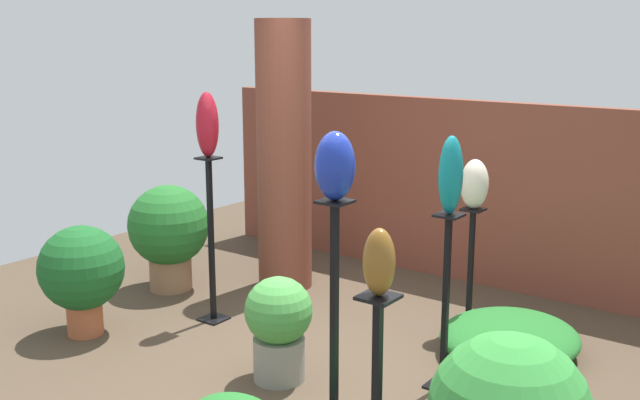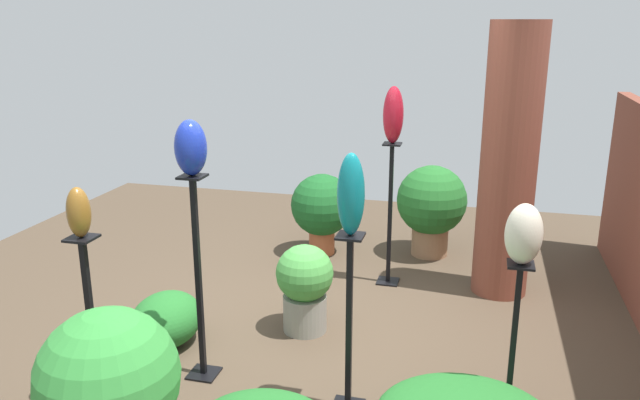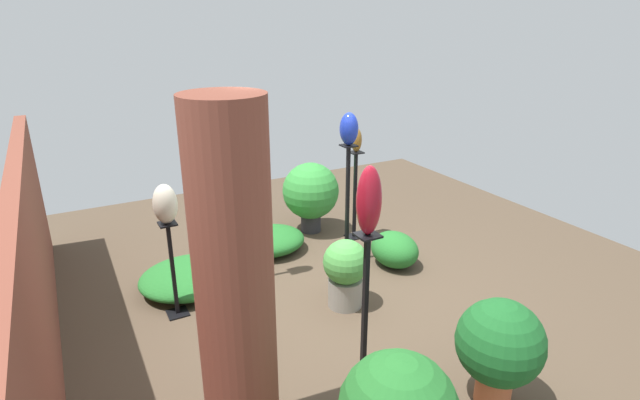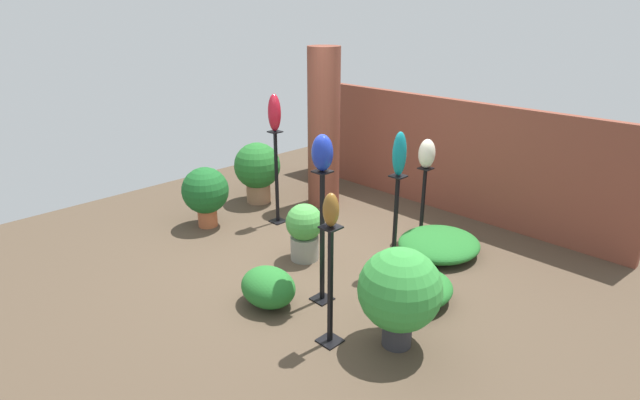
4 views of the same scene
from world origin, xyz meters
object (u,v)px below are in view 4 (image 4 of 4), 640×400
Objects in this scene: pedestal_bronze at (330,291)px; art_vase_bronze at (331,210)px; pedestal_teal at (395,228)px; art_vase_ruby at (274,113)px; potted_plant_walkway_edge at (400,291)px; art_vase_cobalt at (322,153)px; pedestal_ruby at (277,181)px; art_vase_teal at (399,154)px; pedestal_ivory at (423,206)px; potted_plant_back_center at (205,192)px; potted_plant_near_pillar at (304,229)px; pedestal_cobalt at (322,243)px; art_vase_ivory at (427,154)px; brick_pillar at (324,129)px; potted_plant_mid_left at (257,168)px.

art_vase_bronze reaches higher than pedestal_bronze.
art_vase_ruby reaches higher than pedestal_teal.
art_vase_cobalt is at bearing 177.30° from potted_plant_walkway_edge.
art_vase_teal is (2.04, 0.05, 0.80)m from pedestal_ruby.
pedestal_ivory is at bearing 94.51° from art_vase_cobalt.
potted_plant_walkway_edge is 3.53m from potted_plant_back_center.
pedestal_teal is 3.27× the size of art_vase_cobalt.
art_vase_ruby is at bearing 155.45° from potted_plant_near_pillar.
pedestal_cobalt reaches higher than potted_plant_walkway_edge.
pedestal_bronze is 3.11× the size of art_vase_ivory.
pedestal_bronze is 2.37× the size of art_vase_teal.
art_vase_ivory reaches higher than pedestal_ivory.
pedestal_cobalt is 1.50× the size of potted_plant_walkway_edge.
brick_pillar is 2.45× the size of pedestal_ivory.
pedestal_teal is 1.42m from potted_plant_walkway_edge.
pedestal_ivory is 1.67m from potted_plant_near_pillar.
art_vase_cobalt is at bearing 140.63° from art_vase_bronze.
art_vase_bronze is at bearing -74.04° from pedestal_ivory.
pedestal_bronze is 2.61m from pedestal_ivory.
art_vase_ruby is at bearing 152.12° from pedestal_cobalt.
art_vase_bronze is at bearing -12.37° from potted_plant_back_center.
art_vase_ivory reaches higher than potted_plant_mid_left.
art_vase_teal is at bearing 105.73° from pedestal_bronze.
potted_plant_near_pillar is 0.75× the size of potted_plant_mid_left.
potted_plant_walkway_edge is at bearing -34.64° from brick_pillar.
pedestal_ruby reaches higher than pedestal_ivory.
brick_pillar is at bearing -179.00° from art_vase_ivory.
art_vase_teal is (-0.43, 1.51, 0.10)m from art_vase_bronze.
pedestal_ivory is 1.04m from pedestal_teal.
art_vase_ivory reaches higher than potted_plant_walkway_edge.
art_vase_teal is (-0.43, 1.51, 0.88)m from pedestal_bronze.
art_vase_cobalt is at bearing -27.88° from art_vase_ruby.
pedestal_teal reaches higher than pedestal_ivory.
art_vase_cobalt is at bearing 140.63° from pedestal_bronze.
pedestal_bronze is at bearing -35.22° from potted_plant_near_pillar.
art_vase_bronze is 2.61m from art_vase_ivory.
pedestal_teal is 0.88m from art_vase_teal.
art_vase_teal reaches higher than pedestal_cobalt.
pedestal_ruby is at bearing 53.39° from potted_plant_back_center.
pedestal_bronze is 1.22× the size of potted_plant_mid_left.
art_vase_ivory reaches higher than pedestal_teal.
brick_pillar is 1.22m from potted_plant_mid_left.
pedestal_ruby is 3.55× the size of art_vase_ivory.
brick_pillar is 6.36× the size of art_vase_ivory.
art_vase_ruby is at bearing 152.12° from art_vase_cobalt.
art_vase_cobalt is 0.50× the size of potted_plant_near_pillar.
potted_plant_walkway_edge is at bearing -2.70° from pedestal_cobalt.
brick_pillar is 3.35× the size of potted_plant_near_pillar.
potted_plant_near_pillar is (-0.65, -1.54, -0.77)m from art_vase_ivory.
potted_plant_back_center is at bearing -141.92° from art_vase_ivory.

